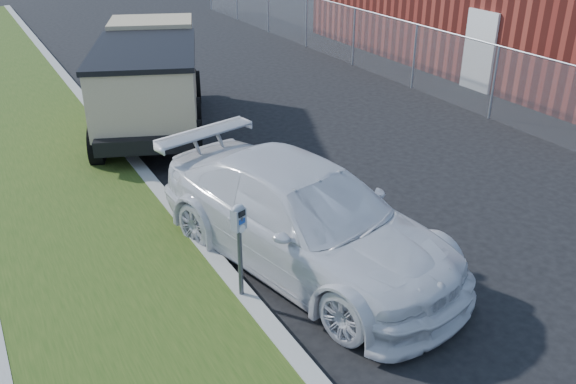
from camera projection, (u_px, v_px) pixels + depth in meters
ground at (398, 255)px, 9.48m from camera, size 120.00×120.00×0.00m
chainlink_fence at (416, 44)px, 17.02m from camera, size 0.06×30.06×30.00m
parking_meter at (239, 231)px, 7.89m from camera, size 0.22×0.19×1.39m
white_wagon at (303, 216)px, 9.03m from camera, size 3.34×5.64×1.53m
dump_truck at (150, 75)px, 14.20m from camera, size 3.92×5.98×2.20m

